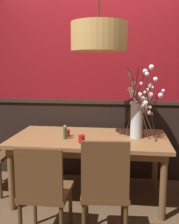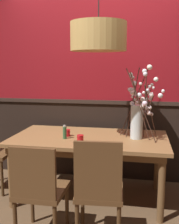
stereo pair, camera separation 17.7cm
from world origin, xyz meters
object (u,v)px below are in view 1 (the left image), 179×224
object	(u,v)px
chair_near_side_left	(44,189)
vase_with_blossoms	(138,114)
candle_holder_nearer_center	(67,133)
dining_table	(90,143)
chair_near_side_right	(105,187)
condiment_bottle	(65,133)
pendant_lamp	(99,37)
candle_holder_nearer_edge	(82,139)

from	to	relation	value
chair_near_side_left	vase_with_blossoms	xyz separation A→B (m)	(0.83, 0.93, 0.52)
candle_holder_nearer_center	dining_table	bearing A→B (deg)	5.50
dining_table	chair_near_side_right	xyz separation A→B (m)	(0.25, -0.88, -0.12)
condiment_bottle	pendant_lamp	world-z (taller)	pendant_lamp
chair_near_side_right	candle_holder_nearer_center	xyz separation A→B (m)	(-0.50, 0.85, 0.25)
chair_near_side_left	vase_with_blossoms	size ratio (longest dim) A/B	1.10
dining_table	chair_near_side_left	xyz separation A→B (m)	(-0.28, -0.90, -0.16)
pendant_lamp	candle_holder_nearer_edge	bearing A→B (deg)	-133.84
pendant_lamp	chair_near_side_left	bearing A→B (deg)	-116.16
dining_table	candle_holder_nearer_edge	size ratio (longest dim) A/B	20.99
chair_near_side_left	chair_near_side_right	size ratio (longest dim) A/B	0.93
vase_with_blossoms	candle_holder_nearer_center	size ratio (longest dim) A/B	10.18
vase_with_blossoms	chair_near_side_left	bearing A→B (deg)	-131.81
vase_with_blossoms	condiment_bottle	world-z (taller)	vase_with_blossoms
condiment_bottle	pendant_lamp	xyz separation A→B (m)	(0.37, 0.04, 1.03)
candle_holder_nearer_edge	condiment_bottle	distance (m)	0.25
dining_table	chair_near_side_left	size ratio (longest dim) A/B	1.97
chair_near_side_right	condiment_bottle	bearing A→B (deg)	124.23
condiment_bottle	candle_holder_nearer_center	bearing A→B (deg)	89.57
chair_near_side_right	vase_with_blossoms	bearing A→B (deg)	71.65
dining_table	candle_holder_nearer_center	distance (m)	0.28
chair_near_side_right	pendant_lamp	bearing A→B (deg)	99.73
chair_near_side_right	pendant_lamp	world-z (taller)	pendant_lamp
chair_near_side_right	candle_holder_nearer_center	distance (m)	1.02
chair_near_side_left	condiment_bottle	world-z (taller)	chair_near_side_left
candle_holder_nearer_edge	pendant_lamp	bearing A→B (deg)	46.16
chair_near_side_left	chair_near_side_right	world-z (taller)	chair_near_side_right
vase_with_blossoms	condiment_bottle	size ratio (longest dim) A/B	5.29
dining_table	candle_holder_nearer_edge	xyz separation A→B (m)	(-0.05, -0.26, 0.12)
chair_near_side_left	candle_holder_nearer_edge	xyz separation A→B (m)	(0.23, 0.63, 0.29)
candle_holder_nearer_center	candle_holder_nearer_edge	bearing A→B (deg)	-49.27
vase_with_blossoms	pendant_lamp	bearing A→B (deg)	-163.84
dining_table	vase_with_blossoms	bearing A→B (deg)	3.32
condiment_bottle	pendant_lamp	distance (m)	1.10
condiment_bottle	dining_table	bearing A→B (deg)	28.00
chair_near_side_left	condiment_bottle	xyz separation A→B (m)	(0.02, 0.76, 0.32)
chair_near_side_left	vase_with_blossoms	bearing A→B (deg)	48.19
chair_near_side_left	chair_near_side_right	bearing A→B (deg)	1.93
chair_near_side_right	condiment_bottle	size ratio (longest dim) A/B	6.26
vase_with_blossoms	condiment_bottle	xyz separation A→B (m)	(-0.81, -0.17, -0.20)
dining_table	condiment_bottle	xyz separation A→B (m)	(-0.26, -0.14, 0.15)
pendant_lamp	chair_near_side_right	bearing A→B (deg)	-80.27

